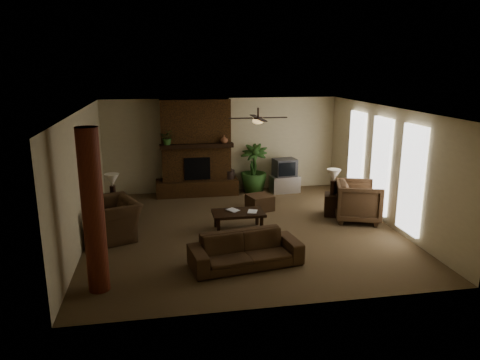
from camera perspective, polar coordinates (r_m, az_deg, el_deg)
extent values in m
plane|color=brown|center=(10.56, 0.38, -6.32)|extent=(7.00, 7.00, 0.00)
plane|color=silver|center=(9.93, 0.41, 8.98)|extent=(7.00, 7.00, 0.00)
plane|color=#C5B78F|center=(13.54, -2.31, 4.45)|extent=(7.00, 0.00, 7.00)
plane|color=#C5B78F|center=(6.88, 5.74, -5.54)|extent=(7.00, 0.00, 7.00)
plane|color=#C5B78F|center=(10.13, -19.45, 0.22)|extent=(0.00, 7.00, 7.00)
plane|color=#C5B78F|center=(11.31, 18.11, 1.75)|extent=(0.00, 7.00, 7.00)
cube|color=#533116|center=(13.21, -5.61, 4.14)|extent=(2.00, 0.50, 2.80)
cube|color=#533116|center=(13.37, -5.45, -0.90)|extent=(2.40, 0.70, 0.45)
cube|color=black|center=(13.07, -5.46, 1.44)|extent=(0.75, 0.04, 0.65)
cube|color=black|center=(12.92, -5.52, 4.36)|extent=(2.10, 0.28, 0.12)
cube|color=white|center=(12.70, 14.55, 3.10)|extent=(0.08, 0.85, 2.35)
cube|color=white|center=(11.47, 17.41, 1.72)|extent=(0.08, 0.85, 2.35)
cube|color=white|center=(10.29, 20.95, 0.01)|extent=(0.08, 0.85, 2.35)
cylinder|color=maroon|center=(7.76, -18.14, -3.87)|extent=(0.36, 0.36, 2.80)
cube|color=black|center=(11.94, -17.72, 0.69)|extent=(0.10, 1.00, 2.10)
cylinder|color=black|center=(10.31, 2.31, 8.50)|extent=(0.04, 0.04, 0.24)
cylinder|color=black|center=(10.32, 2.31, 7.84)|extent=(0.20, 0.20, 0.06)
ellipsoid|color=#F2BF72|center=(10.33, 2.30, 7.50)|extent=(0.26, 0.26, 0.14)
cube|color=black|center=(10.41, 4.48, 7.92)|extent=(0.55, 0.12, 0.01)
cube|color=black|center=(10.24, 0.10, 7.85)|extent=(0.55, 0.12, 0.01)
cube|color=black|center=(10.71, 1.84, 8.13)|extent=(0.12, 0.55, 0.01)
cube|color=black|center=(9.93, 2.80, 7.63)|extent=(0.12, 0.55, 0.01)
imported|color=#47311E|center=(8.63, 0.72, -8.24)|extent=(2.19, 0.94, 0.83)
imported|color=#47311E|center=(10.32, -16.37, -4.06)|extent=(1.29, 1.54, 1.15)
imported|color=#47311E|center=(11.40, 14.83, -2.40)|extent=(1.26, 1.31, 1.08)
cube|color=black|center=(10.46, -0.22, -4.22)|extent=(1.20, 0.70, 0.06)
cube|color=black|center=(10.22, -2.75, -5.95)|extent=(0.07, 0.07, 0.37)
cube|color=black|center=(10.39, 2.75, -5.62)|extent=(0.07, 0.07, 0.37)
cube|color=black|center=(10.69, -3.10, -5.03)|extent=(0.07, 0.07, 0.37)
cube|color=black|center=(10.85, 2.16, -4.73)|extent=(0.07, 0.07, 0.37)
cube|color=#47311E|center=(11.93, 2.52, -2.86)|extent=(0.74, 0.74, 0.40)
cube|color=silver|center=(13.64, 5.69, -0.49)|extent=(0.89, 0.57, 0.50)
cube|color=#38383A|center=(13.52, 5.70, 1.60)|extent=(0.71, 0.58, 0.52)
cube|color=black|center=(13.27, 6.01, 1.35)|extent=(0.52, 0.10, 0.40)
cylinder|color=black|center=(13.45, -1.42, -0.20)|extent=(0.34, 0.34, 0.70)
sphere|color=black|center=(13.39, -1.42, 0.84)|extent=(0.34, 0.34, 0.34)
imported|color=#2E5321|center=(13.56, 1.73, 0.17)|extent=(1.23, 1.63, 0.81)
cube|color=black|center=(11.44, -15.75, -3.79)|extent=(0.58, 0.58, 0.55)
cylinder|color=black|center=(11.33, -15.83, -1.58)|extent=(0.14, 0.14, 0.35)
cone|color=white|center=(11.25, -15.94, 0.01)|extent=(0.37, 0.37, 0.30)
cube|color=black|center=(11.74, 11.89, -3.08)|extent=(0.64, 0.64, 0.55)
cylinder|color=black|center=(11.62, 11.74, -0.94)|extent=(0.16, 0.16, 0.35)
cone|color=white|center=(11.54, 11.82, 0.62)|extent=(0.40, 0.40, 0.30)
imported|color=#2E5321|center=(12.80, -9.18, 5.16)|extent=(0.47, 0.50, 0.33)
imported|color=brown|center=(12.93, -2.01, 5.19)|extent=(0.23, 0.24, 0.22)
imported|color=#999999|center=(10.41, -1.36, -3.29)|extent=(0.20, 0.14, 0.29)
imported|color=#999999|center=(10.40, 1.01, -3.31)|extent=(0.21, 0.09, 0.29)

